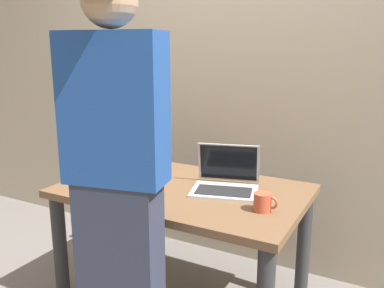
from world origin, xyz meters
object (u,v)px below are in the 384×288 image
object	(u,v)px
beer_bottle_amber	(142,146)
person_figure	(117,181)
beer_bottle_dark	(152,145)
beer_bottle_green	(156,149)
laptop	(226,180)
coffee_mug	(263,202)

from	to	relation	value
beer_bottle_amber	person_figure	world-z (taller)	person_figure
beer_bottle_dark	person_figure	world-z (taller)	person_figure
beer_bottle_green	person_figure	xyz separation A→B (m)	(0.35, -0.81, 0.08)
laptop	beer_bottle_green	xyz separation A→B (m)	(-0.53, 0.12, 0.08)
laptop	coffee_mug	distance (m)	0.34
laptop	beer_bottle_green	distance (m)	0.55
person_figure	coffee_mug	size ratio (longest dim) A/B	15.41
beer_bottle_dark	coffee_mug	xyz separation A→B (m)	(0.89, -0.41, -0.08)
laptop	beer_bottle_amber	xyz separation A→B (m)	(-0.70, 0.21, 0.06)
beer_bottle_green	person_figure	world-z (taller)	person_figure
beer_bottle_green	beer_bottle_amber	distance (m)	0.19
laptop	beer_bottle_green	size ratio (longest dim) A/B	1.21
coffee_mug	beer_bottle_dark	bearing A→B (deg)	155.04
laptop	coffee_mug	world-z (taller)	laptop
beer_bottle_green	beer_bottle_dark	xyz separation A→B (m)	(-0.09, 0.09, -0.00)
laptop	beer_bottle_dark	world-z (taller)	beer_bottle_dark
beer_bottle_dark	person_figure	bearing A→B (deg)	-64.22
person_figure	coffee_mug	world-z (taller)	person_figure
laptop	beer_bottle_dark	size ratio (longest dim) A/B	1.22
beer_bottle_green	coffee_mug	world-z (taller)	beer_bottle_green
beer_bottle_dark	beer_bottle_amber	bearing A→B (deg)	178.93
beer_bottle_amber	coffee_mug	bearing A→B (deg)	-23.15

